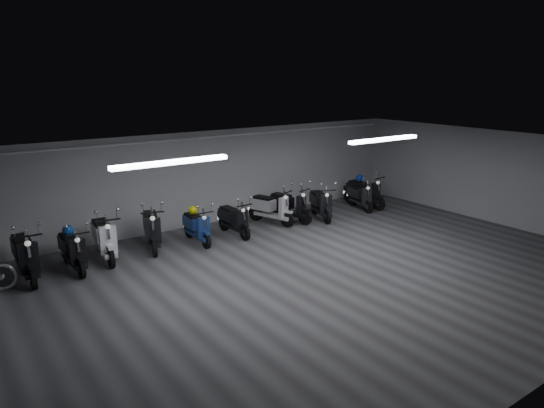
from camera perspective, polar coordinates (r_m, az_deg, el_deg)
floor at (r=11.35m, az=5.46°, el=-8.15°), size 14.00×10.00×0.01m
ceiling at (r=10.58m, az=5.83°, el=6.01°), size 14.00×10.00×0.01m
back_wall at (r=14.91m, az=-7.03°, el=3.05°), size 14.00×0.01×2.80m
right_wall at (r=16.24m, az=24.73°, el=2.76°), size 0.01×10.00×2.80m
fluor_strip_left at (r=9.82m, az=-11.54°, el=4.73°), size 2.40×0.18×0.08m
fluor_strip_right at (r=13.38m, az=12.79°, el=7.28°), size 2.40×0.18×0.08m
conduit at (r=14.63m, az=-7.02°, el=7.68°), size 13.60×0.05×0.05m
scooter_0 at (r=12.10m, az=-26.65°, el=-4.58°), size 0.65×1.94×1.44m
scooter_1 at (r=12.20m, az=-22.07°, el=-4.32°), size 0.62×1.73×1.28m
scooter_2 at (r=12.63m, az=-18.84°, el=-3.00°), size 0.84×1.98×1.44m
scooter_3 at (r=13.07m, az=-13.74°, el=-2.08°), size 1.17×2.00×1.41m
scooter_4 at (r=13.29m, az=-8.67°, el=-2.02°), size 0.58×1.62×1.20m
scooter_5 at (r=13.81m, az=-4.42°, el=-1.21°), size 0.59×1.65×1.22m
scooter_6 at (r=14.81m, az=-0.08°, el=0.14°), size 1.14×1.86×1.31m
scooter_7 at (r=15.06m, az=1.99°, el=0.40°), size 1.08×1.88×1.33m
scooter_8 at (r=15.41m, az=5.67°, el=0.59°), size 1.14×1.82×1.28m
scooter_9 at (r=16.70m, az=10.15°, el=1.40°), size 0.94×1.71×1.21m
scooter_10 at (r=17.01m, az=10.65°, el=1.89°), size 0.80×1.88×1.36m
helmet_0 at (r=12.34m, az=-22.48°, el=-2.80°), size 0.25×0.25×0.25m
helmet_1 at (r=17.10m, az=10.03°, el=2.96°), size 0.24×0.24×0.24m
helmet_2 at (r=13.42m, az=-9.12°, el=-0.71°), size 0.24×0.24×0.24m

